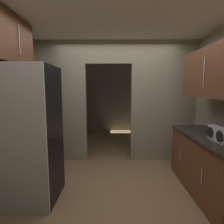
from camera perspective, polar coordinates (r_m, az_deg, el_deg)
ground at (r=3.08m, az=1.66°, el=-23.74°), size 20.00×20.00×0.00m
kitchen_overhead_slab at (r=3.22m, az=1.67°, el=25.80°), size 3.81×6.77×0.06m
kitchen_partition at (r=4.03m, az=2.02°, el=4.09°), size 3.41×0.12×2.58m
adjoining_room_shell at (r=6.05m, az=1.00°, el=4.46°), size 3.41×3.02×2.58m
refrigerator at (r=2.87m, az=-24.95°, el=-6.30°), size 0.84×0.77×1.89m
lower_cabinet_run at (r=3.23m, az=27.99°, el=-14.32°), size 0.64×1.73×0.88m
upper_cabinet_counterside at (r=3.03m, az=29.54°, el=10.55°), size 0.36×1.56×0.72m
upper_cabinet_fridgeside at (r=3.07m, az=-29.77°, el=18.65°), size 0.36×0.93×0.64m
boombox at (r=2.85m, az=30.37°, el=-5.88°), size 0.16×0.38×0.23m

